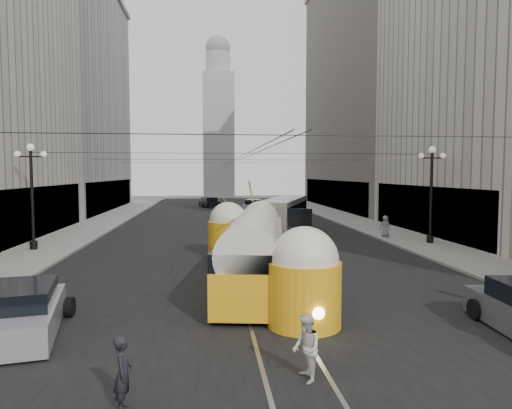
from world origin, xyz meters
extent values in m
plane|color=slate|center=(0.00, 0.00, 0.00)|extent=(170.00, 170.00, 0.00)
cube|color=black|center=(0.00, 32.50, 0.00)|extent=(20.00, 85.00, 0.02)
cube|color=gray|center=(-12.00, 36.00, 0.07)|extent=(4.00, 72.00, 0.15)
cube|color=gray|center=(12.00, 36.00, 0.07)|extent=(4.00, 72.00, 0.15)
cube|color=gray|center=(-0.75, 32.50, 0.00)|extent=(0.12, 85.00, 0.04)
cube|color=gray|center=(0.75, 32.50, 0.00)|extent=(0.12, 85.00, 0.04)
cube|color=black|center=(-14.05, 24.00, 2.00)|extent=(0.10, 18.00, 3.60)
cube|color=#999999|center=(-20.00, 48.00, 14.00)|extent=(12.00, 28.00, 28.00)
cube|color=black|center=(-14.05, 48.00, 2.00)|extent=(0.10, 25.20, 3.60)
cube|color=black|center=(14.05, 22.00, 2.00)|extent=(0.10, 18.00, 3.60)
cube|color=#514C47|center=(20.00, 48.00, 16.00)|extent=(12.00, 32.00, 32.00)
cube|color=black|center=(14.05, 48.00, 2.00)|extent=(0.10, 28.80, 3.60)
cube|color=#B2AFA8|center=(0.00, 80.00, 12.00)|extent=(6.00, 6.00, 24.00)
cylinder|color=#B2AFA8|center=(0.00, 80.00, 26.00)|extent=(4.80, 4.80, 4.00)
sphere|color=gray|center=(0.00, 80.00, 28.96)|extent=(4.80, 4.80, 4.80)
cylinder|color=black|center=(-12.60, 18.00, 3.15)|extent=(0.18, 0.18, 6.00)
cylinder|color=black|center=(-12.60, 18.00, 0.40)|extent=(0.44, 0.44, 0.50)
cylinder|color=black|center=(-12.60, 18.00, 5.75)|extent=(1.60, 0.08, 0.08)
sphere|color=white|center=(-12.60, 18.00, 6.30)|extent=(0.44, 0.44, 0.44)
sphere|color=white|center=(-13.35, 18.00, 5.90)|extent=(0.36, 0.36, 0.36)
sphere|color=white|center=(-11.85, 18.00, 5.90)|extent=(0.36, 0.36, 0.36)
cylinder|color=black|center=(12.60, 18.00, 3.15)|extent=(0.18, 0.18, 6.00)
cylinder|color=black|center=(12.60, 18.00, 0.40)|extent=(0.44, 0.44, 0.50)
cylinder|color=black|center=(12.60, 18.00, 5.75)|extent=(1.60, 0.08, 0.08)
sphere|color=white|center=(12.60, 18.00, 6.30)|extent=(0.44, 0.44, 0.44)
sphere|color=white|center=(11.85, 18.00, 5.90)|extent=(0.36, 0.36, 0.36)
sphere|color=white|center=(13.35, 18.00, 5.90)|extent=(0.36, 0.36, 0.36)
cylinder|color=black|center=(0.00, 4.00, 6.00)|extent=(25.00, 0.03, 0.03)
cylinder|color=black|center=(0.00, 18.00, 6.00)|extent=(25.00, 0.03, 0.03)
cylinder|color=black|center=(0.00, 32.00, 6.00)|extent=(25.00, 0.03, 0.03)
cylinder|color=black|center=(0.00, 46.00, 6.00)|extent=(25.00, 0.03, 0.03)
cylinder|color=black|center=(0.00, 36.00, 5.80)|extent=(0.03, 72.00, 0.03)
cylinder|color=black|center=(0.40, 36.00, 5.80)|extent=(0.03, 72.00, 0.03)
cube|color=#F4A715|center=(0.01, 9.09, 0.93)|extent=(4.15, 12.57, 1.50)
cube|color=black|center=(0.01, 9.09, 0.22)|extent=(4.10, 12.20, 0.26)
cube|color=black|center=(0.01, 9.09, 1.90)|extent=(4.14, 12.39, 0.75)
cylinder|color=silver|center=(0.01, 9.09, 2.16)|extent=(3.86, 12.34, 2.03)
cylinder|color=#F4A715|center=(0.93, 3.08, 1.02)|extent=(2.30, 2.30, 2.03)
sphere|color=silver|center=(0.93, 3.08, 2.07)|extent=(2.12, 2.12, 2.12)
cylinder|color=#F4A715|center=(-0.92, 15.10, 1.02)|extent=(2.30, 2.30, 2.03)
sphere|color=silver|center=(-0.92, 15.10, 2.07)|extent=(2.12, 2.12, 2.12)
sphere|color=#FFF2BF|center=(1.11, 1.94, 0.75)|extent=(0.36, 0.36, 0.36)
cube|color=#A7A9AC|center=(4.01, 25.29, 1.39)|extent=(5.70, 10.91, 2.69)
cube|color=black|center=(4.01, 25.29, 1.84)|extent=(5.59, 10.56, 0.99)
cube|color=black|center=(4.01, 19.95, 1.71)|extent=(1.98, 0.78, 1.26)
cylinder|color=black|center=(2.88, 21.68, 0.45)|extent=(0.30, 0.90, 0.90)
cylinder|color=black|center=(5.13, 21.68, 0.45)|extent=(0.30, 0.90, 0.90)
cylinder|color=black|center=(2.88, 28.90, 0.45)|extent=(0.30, 0.90, 0.90)
cylinder|color=black|center=(5.13, 28.90, 0.45)|extent=(0.30, 0.90, 0.90)
cube|color=#AAAAAF|center=(-7.50, 3.15, 0.50)|extent=(2.86, 5.02, 0.84)
cube|color=black|center=(-7.50, 3.15, 1.10)|extent=(2.20, 2.89, 0.79)
cylinder|color=black|center=(-6.63, 1.55, 0.34)|extent=(0.22, 0.67, 0.67)
cylinder|color=black|center=(-8.37, 4.76, 0.34)|extent=(0.22, 0.67, 0.67)
cylinder|color=black|center=(-6.63, 4.76, 0.34)|extent=(0.22, 0.67, 0.67)
cylinder|color=black|center=(6.61, 3.09, 0.34)|extent=(0.22, 0.69, 0.69)
cube|color=#BABABA|center=(3.53, 45.59, 0.50)|extent=(3.13, 5.01, 0.83)
cube|color=black|center=(3.53, 45.59, 1.08)|extent=(2.33, 2.93, 0.78)
cylinder|color=black|center=(2.66, 44.00, 0.33)|extent=(0.22, 0.66, 0.66)
cylinder|color=black|center=(4.39, 44.00, 0.33)|extent=(0.22, 0.66, 0.66)
cylinder|color=black|center=(2.66, 47.17, 0.33)|extent=(0.22, 0.66, 0.66)
cylinder|color=black|center=(4.39, 47.17, 0.33)|extent=(0.22, 0.66, 0.66)
cube|color=black|center=(-1.92, 53.05, 0.46)|extent=(3.07, 4.69, 0.77)
cube|color=black|center=(-1.92, 53.05, 1.01)|extent=(2.25, 2.77, 0.73)
cylinder|color=black|center=(-2.72, 51.58, 0.31)|extent=(0.22, 0.62, 0.62)
cylinder|color=black|center=(-1.12, 51.58, 0.31)|extent=(0.22, 0.62, 0.62)
cylinder|color=black|center=(-2.72, 54.53, 0.31)|extent=(0.22, 0.62, 0.62)
cylinder|color=black|center=(-1.12, 54.53, 0.31)|extent=(0.22, 0.62, 0.62)
imported|color=black|center=(-3.75, -1.52, 0.76)|extent=(0.37, 0.56, 1.52)
imported|color=silver|center=(0.19, -0.65, 0.77)|extent=(0.65, 0.80, 1.55)
imported|color=slate|center=(10.68, 20.91, 0.92)|extent=(0.77, 0.48, 1.54)
camera|label=1|loc=(-2.01, -10.66, 4.79)|focal=32.00mm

